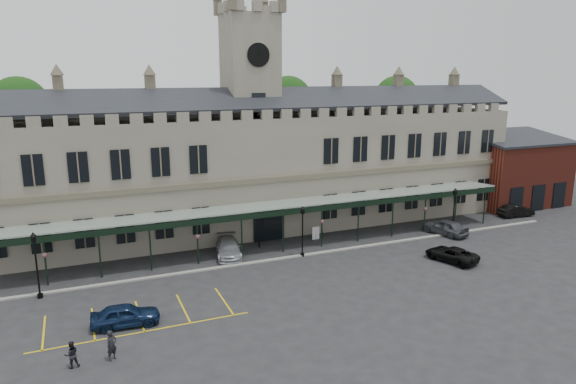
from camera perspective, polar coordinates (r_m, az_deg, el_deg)
name	(u,v)px	position (r m, az deg, el deg)	size (l,w,h in m)	color
ground	(317,280)	(42.08, 3.20, -9.70)	(140.00, 140.00, 0.00)	black
station_building	(252,168)	(54.44, -4.04, 2.65)	(60.00, 10.36, 17.30)	#6C675A
clock_tower	(251,105)	(53.73, -4.18, 9.65)	(5.60, 5.60, 24.80)	#6C675A
canopy	(282,226)	(47.69, -0.68, -3.85)	(50.00, 4.10, 4.30)	#8C9E93
brick_annex	(514,171)	(71.02, 23.82, 2.11)	(12.40, 8.36, 9.23)	maroon
kerb	(290,257)	(46.71, 0.24, -7.24)	(60.00, 0.40, 0.12)	gray
parking_markings	(141,319)	(37.22, -16.06, -13.40)	(16.00, 6.00, 0.01)	gold
tree_behind_left	(20,108)	(60.14, -27.67, 8.29)	(6.00, 6.00, 16.00)	#332314
tree_behind_mid	(288,102)	(64.99, 0.03, 10.00)	(6.00, 6.00, 16.00)	#332314
tree_behind_right	(396,99)	(72.68, 11.93, 10.05)	(6.00, 6.00, 16.00)	#332314
lamp_post_left	(36,259)	(41.96, -26.21, -6.72)	(0.48, 0.48, 5.11)	black
lamp_post_mid	(303,227)	(46.25, 1.63, -3.87)	(0.45, 0.45, 4.73)	black
lamp_post_right	(454,207)	(55.12, 17.98, -1.59)	(0.47, 0.47, 4.95)	black
traffic_cone	(452,251)	(49.89, 17.77, -6.24)	(0.41, 0.41, 0.65)	#F65E07
sign_board	(316,233)	(51.62, 3.11, -4.59)	(0.76, 0.07, 1.30)	black
bollard_left	(259,243)	(49.34, -3.23, -5.69)	(0.15, 0.15, 0.86)	black
bollard_right	(322,234)	(51.91, 3.79, -4.71)	(0.16, 0.16, 0.92)	black
car_left_a	(125,315)	(36.28, -17.62, -12.91)	(1.77, 4.41, 1.50)	#0E1E3E
car_taxi	(228,248)	(47.28, -6.65, -6.18)	(2.14, 5.26, 1.53)	#A9ACB2
car_van	(451,254)	(47.95, 17.70, -6.59)	(2.16, 4.69, 1.30)	black
car_right_a	(445,227)	(55.44, 17.04, -3.71)	(1.94, 4.82, 1.64)	#3E4147
car_right_b	(516,211)	(65.23, 24.00, -1.91)	(1.49, 4.27, 1.41)	black
person_a	(112,345)	(32.59, -19.00, -15.81)	(0.67, 0.44, 1.83)	black
person_b	(72,355)	(32.68, -22.92, -16.30)	(0.78, 0.61, 1.60)	black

